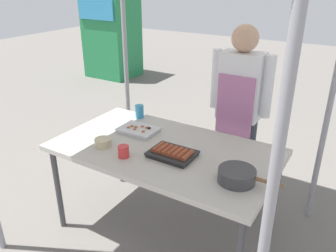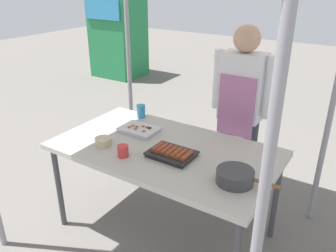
# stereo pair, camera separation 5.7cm
# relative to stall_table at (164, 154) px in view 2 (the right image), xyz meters

# --- Properties ---
(ground_plane) EXTENTS (18.00, 18.00, 0.00)m
(ground_plane) POSITION_rel_stall_table_xyz_m (0.00, 0.00, -0.70)
(ground_plane) COLOR #66605B
(stall_table) EXTENTS (1.60, 0.90, 0.75)m
(stall_table) POSITION_rel_stall_table_xyz_m (0.00, 0.00, 0.00)
(stall_table) COLOR #B7B2A8
(stall_table) RESTS_ON ground
(tray_grilled_sausages) EXTENTS (0.31, 0.23, 0.06)m
(tray_grilled_sausages) POSITION_rel_stall_table_xyz_m (0.11, -0.08, 0.08)
(tray_grilled_sausages) COLOR black
(tray_grilled_sausages) RESTS_ON stall_table
(tray_meat_skewers) EXTENTS (0.30, 0.22, 0.04)m
(tray_meat_skewers) POSITION_rel_stall_table_xyz_m (-0.31, 0.12, 0.07)
(tray_meat_skewers) COLOR silver
(tray_meat_skewers) RESTS_ON stall_table
(cooking_wok) EXTENTS (0.39, 0.23, 0.08)m
(cooking_wok) POSITION_rel_stall_table_xyz_m (0.61, -0.15, 0.10)
(cooking_wok) COLOR #38383A
(cooking_wok) RESTS_ON stall_table
(condiment_bowl) EXTENTS (0.12, 0.12, 0.06)m
(condiment_bowl) POSITION_rel_stall_table_xyz_m (-0.39, -0.21, 0.08)
(condiment_bowl) COLOR #BFB28C
(condiment_bowl) RESTS_ON stall_table
(drink_cup_near_edge) EXTENTS (0.07, 0.07, 0.11)m
(drink_cup_near_edge) POSITION_rel_stall_table_xyz_m (-0.48, 0.36, 0.11)
(drink_cup_near_edge) COLOR #338CBF
(drink_cup_near_edge) RESTS_ON stall_table
(drink_cup_by_wok) EXTENTS (0.08, 0.08, 0.08)m
(drink_cup_by_wok) POSITION_rel_stall_table_xyz_m (-0.16, -0.26, 0.09)
(drink_cup_by_wok) COLOR red
(drink_cup_by_wok) RESTS_ON stall_table
(vendor_woman) EXTENTS (0.52, 0.23, 1.55)m
(vendor_woman) POSITION_rel_stall_table_xyz_m (0.28, 0.73, 0.21)
(vendor_woman) COLOR #333842
(vendor_woman) RESTS_ON ground
(neighbor_stall_right) EXTENTS (0.90, 0.80, 1.63)m
(neighbor_stall_right) POSITION_rel_stall_table_xyz_m (-3.30, 3.38, 0.12)
(neighbor_stall_right) COLOR #237F47
(neighbor_stall_right) RESTS_ON ground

